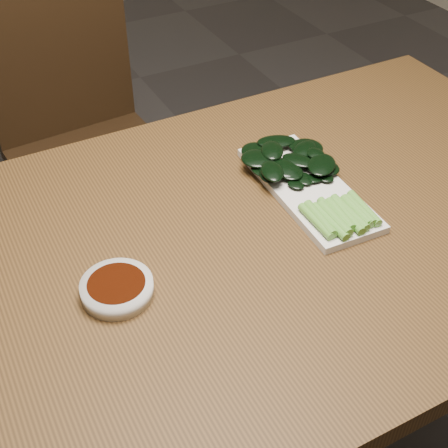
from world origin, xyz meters
TOP-DOWN VIEW (x-y plane):
  - table at (0.00, 0.00)m, footprint 1.40×0.80m
  - chair_far at (-0.04, 0.84)m, footprint 0.44×0.44m
  - sauce_bowl at (-0.23, -0.03)m, footprint 0.11×0.11m
  - serving_plate at (0.17, 0.05)m, footprint 0.14×0.32m
  - gai_lan at (0.16, 0.06)m, footprint 0.19×0.32m

SIDE VIEW (x-z plane):
  - chair_far at x=-0.04m, z-range 0.04..0.93m
  - table at x=0.00m, z-range 0.30..1.05m
  - serving_plate at x=0.17m, z-range 0.75..0.76m
  - sauce_bowl at x=-0.23m, z-range 0.75..0.78m
  - gai_lan at x=0.16m, z-range 0.76..0.79m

